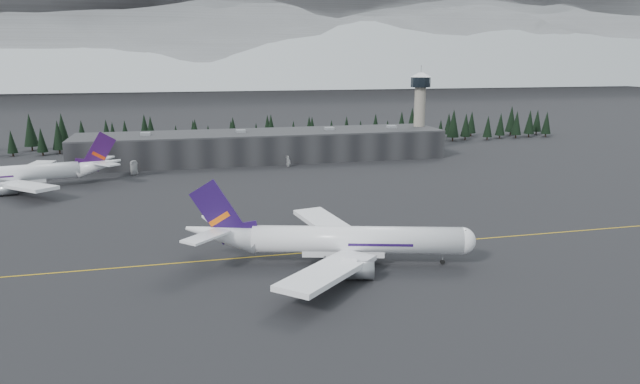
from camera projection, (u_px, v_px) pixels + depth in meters
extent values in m
plane|color=black|center=(340.00, 247.00, 135.78)|extent=(1400.00, 1400.00, 0.00)
cube|color=gold|center=(342.00, 250.00, 133.89)|extent=(400.00, 0.40, 0.02)
cube|color=black|center=(264.00, 146.00, 252.68)|extent=(160.00, 30.00, 12.00)
cube|color=#333335|center=(264.00, 132.00, 251.25)|extent=(160.00, 30.00, 0.60)
cylinder|color=gray|center=(419.00, 119.00, 270.60)|extent=(5.20, 5.20, 32.00)
cylinder|color=black|center=(421.00, 82.00, 266.68)|extent=(9.20, 9.20, 4.50)
cone|color=silver|center=(421.00, 75.00, 265.90)|extent=(10.00, 10.00, 2.00)
cube|color=black|center=(253.00, 133.00, 287.34)|extent=(360.00, 20.00, 15.00)
cylinder|color=white|center=(357.00, 240.00, 123.87)|extent=(45.32, 17.93, 5.92)
sphere|color=white|center=(462.00, 241.00, 123.14)|extent=(5.92, 5.92, 5.92)
cone|color=white|center=(222.00, 234.00, 124.62)|extent=(17.56, 10.17, 8.57)
cube|color=white|center=(331.00, 226.00, 139.31)|extent=(13.64, 28.70, 2.53)
cylinder|color=#92949A|center=(355.00, 240.00, 134.22)|extent=(7.19, 5.34, 3.75)
cube|color=white|center=(328.00, 272.00, 109.53)|extent=(24.80, 25.47, 2.53)
cylinder|color=#92949A|center=(358.00, 270.00, 115.00)|extent=(7.19, 5.34, 3.75)
cube|color=#230F4A|center=(218.00, 212.00, 123.49)|extent=(12.17, 3.84, 14.70)
cube|color=orange|center=(220.00, 219.00, 123.82)|extent=(4.78, 1.83, 3.62)
cube|color=white|center=(218.00, 221.00, 130.13)|extent=(7.00, 11.62, 0.49)
cube|color=white|center=(206.00, 236.00, 118.60)|extent=(10.87, 10.77, 0.49)
cylinder|color=black|center=(443.00, 258.00, 124.16)|extent=(0.49, 0.49, 2.96)
cylinder|color=black|center=(326.00, 250.00, 129.31)|extent=(0.49, 0.49, 2.96)
cylinder|color=black|center=(325.00, 264.00, 120.66)|extent=(0.49, 0.49, 2.96)
cylinder|color=white|center=(7.00, 175.00, 194.25)|extent=(45.22, 14.75, 5.86)
cone|color=white|center=(99.00, 165.00, 206.26)|extent=(17.26, 9.04, 8.49)
cube|color=white|center=(26.00, 186.00, 183.71)|extent=(23.47, 26.09, 2.51)
cylinder|color=#979A9F|center=(7.00, 189.00, 186.38)|extent=(6.97, 4.91, 3.71)
cube|color=white|center=(28.00, 170.00, 210.39)|extent=(15.25, 28.48, 2.51)
cylinder|color=#979A9F|center=(10.00, 179.00, 203.59)|extent=(6.97, 4.91, 3.71)
cube|color=#310F47|center=(99.00, 152.00, 205.33)|extent=(12.23, 2.96, 14.56)
cube|color=red|center=(99.00, 156.00, 205.58)|extent=(4.78, 1.49, 3.58)
cube|color=white|center=(106.00, 164.00, 201.60)|extent=(10.42, 10.96, 0.49)
cube|color=white|center=(103.00, 159.00, 211.92)|extent=(7.57, 11.59, 0.49)
cylinder|color=black|center=(31.00, 186.00, 194.11)|extent=(0.49, 0.49, 2.93)
cylinder|color=black|center=(31.00, 182.00, 201.86)|extent=(0.49, 0.49, 2.93)
imported|color=silver|center=(134.00, 173.00, 220.56)|extent=(4.96, 6.35, 1.60)
imported|color=silver|center=(289.00, 165.00, 237.41)|extent=(4.80, 2.10, 1.61)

